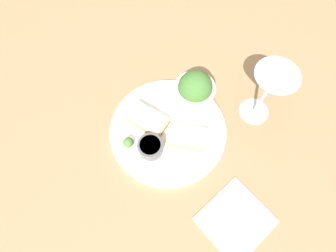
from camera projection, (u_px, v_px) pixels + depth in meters
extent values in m
plane|color=#93704C|center=(168.00, 131.00, 0.65)|extent=(4.00, 4.00, 0.00)
cylinder|color=white|center=(168.00, 130.00, 0.65)|extent=(0.29, 0.29, 0.01)
cylinder|color=white|center=(194.00, 94.00, 0.65)|extent=(0.10, 0.10, 0.06)
sphere|color=#3D6B2D|center=(195.00, 87.00, 0.62)|extent=(0.08, 0.08, 0.08)
cylinder|color=#4C4C4C|center=(151.00, 147.00, 0.60)|extent=(0.06, 0.06, 0.04)
cylinder|color=tan|center=(150.00, 145.00, 0.59)|extent=(0.05, 0.05, 0.01)
cube|color=tan|center=(148.00, 119.00, 0.64)|extent=(0.11, 0.07, 0.02)
cube|color=beige|center=(147.00, 117.00, 0.63)|extent=(0.10, 0.07, 0.01)
cube|color=tan|center=(188.00, 138.00, 0.62)|extent=(0.10, 0.07, 0.02)
cube|color=beige|center=(188.00, 136.00, 0.61)|extent=(0.10, 0.06, 0.01)
cylinder|color=silver|center=(254.00, 111.00, 0.67)|extent=(0.07, 0.07, 0.01)
cylinder|color=silver|center=(259.00, 103.00, 0.63)|extent=(0.01, 0.01, 0.08)
cone|color=silver|center=(271.00, 85.00, 0.56)|extent=(0.09, 0.09, 0.07)
sphere|color=#477533|center=(128.00, 142.00, 0.61)|extent=(0.03, 0.03, 0.03)
cube|color=beige|center=(236.00, 220.00, 0.57)|extent=(0.18, 0.18, 0.01)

